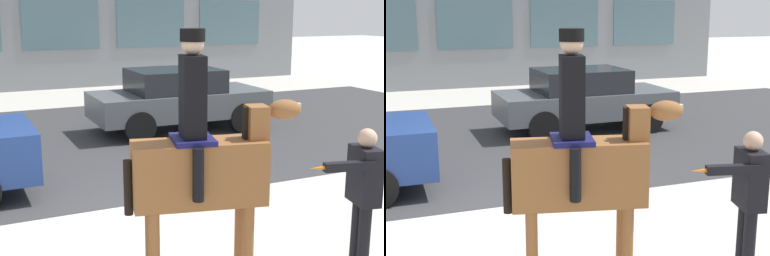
# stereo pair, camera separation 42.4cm
# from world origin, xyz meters

# --- Properties ---
(ground_plane) EXTENTS (80.00, 80.00, 0.00)m
(ground_plane) POSITION_xyz_m (0.00, 0.00, 0.00)
(ground_plane) COLOR beige
(road_surface) EXTENTS (23.28, 8.50, 0.01)m
(road_surface) POSITION_xyz_m (0.00, 4.75, 0.00)
(road_surface) COLOR #38383A
(road_surface) RESTS_ON ground_plane
(mounted_horse_lead) EXTENTS (1.77, 0.73, 2.67)m
(mounted_horse_lead) POSITION_xyz_m (0.11, -2.12, 1.36)
(mounted_horse_lead) COLOR brown
(mounted_horse_lead) RESTS_ON ground_plane
(pedestrian_bystander) EXTENTS (0.89, 0.44, 1.64)m
(pedestrian_bystander) POSITION_xyz_m (1.81, -2.54, 0.96)
(pedestrian_bystander) COLOR black
(pedestrian_bystander) RESTS_ON ground_plane
(street_car_far_lane) EXTENTS (4.12, 1.90, 1.47)m
(street_car_far_lane) POSITION_xyz_m (2.82, 4.87, 0.78)
(street_car_far_lane) COLOR #51565B
(street_car_far_lane) RESTS_ON ground_plane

